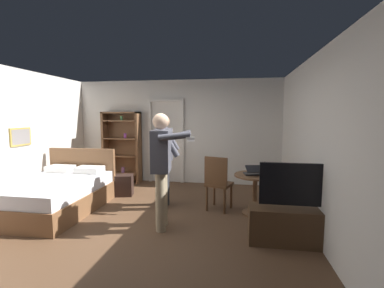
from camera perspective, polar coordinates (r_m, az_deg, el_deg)
ground_plane at (r=4.44m, az=-11.20°, el=-16.58°), size 5.90×5.90×0.00m
wall_back at (r=6.74m, az=-3.24°, el=2.68°), size 5.41×0.12×2.60m
wall_right at (r=4.02m, az=26.27°, el=-0.33°), size 0.12×5.60×2.60m
doorway_frame at (r=6.73m, az=-5.67°, el=2.01°), size 0.93×0.08×2.13m
bed at (r=5.44m, az=-27.41°, el=-9.48°), size 1.46×1.95×1.02m
bookshelf at (r=7.00m, az=-14.87°, el=-0.06°), size 0.97×0.32×1.80m
tv_flatscreen at (r=3.90m, az=21.52°, el=-15.32°), size 1.22×0.40×1.10m
side_table at (r=4.73m, az=13.52°, el=-9.08°), size 0.72×0.72×0.70m
laptop at (r=4.62m, az=13.37°, el=-5.93°), size 0.38×0.38×0.17m
bottle_on_table at (r=4.59m, az=15.45°, el=-5.45°), size 0.06×0.06×0.24m
wooden_chair at (r=4.77m, az=5.61°, el=-7.99°), size 0.53×0.53×0.99m
person_blue_shirt at (r=3.96m, az=-6.55°, el=-4.01°), size 0.69×0.59×1.74m
person_striped_shirt at (r=4.88m, az=-6.02°, el=-2.23°), size 0.75×0.58×1.72m
suitcase_dark at (r=5.91m, az=-15.80°, el=-8.61°), size 0.68×0.43×0.45m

